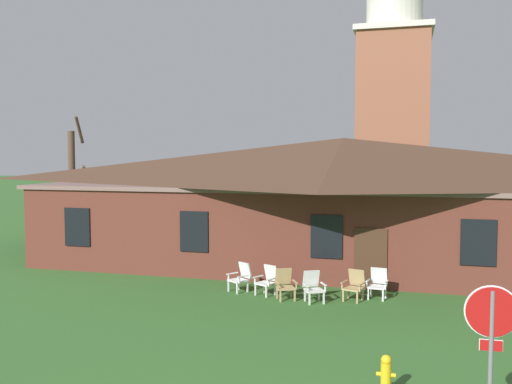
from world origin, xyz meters
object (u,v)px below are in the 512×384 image
(lawn_chair_near_door, at_px, (268,279))
(lawn_chair_right_end, at_px, (355,284))
(lawn_chair_far_side, at_px, (378,283))
(lawn_chair_middle, at_px, (313,286))
(lawn_chair_by_porch, at_px, (241,277))
(fire_hydrant, at_px, (386,376))
(stop_sign, at_px, (491,335))
(lawn_chair_left_end, at_px, (285,283))

(lawn_chair_near_door, relative_size, lawn_chair_right_end, 1.00)
(lawn_chair_right_end, xyz_separation_m, lawn_chair_far_side, (0.69, 0.45, 0.00))
(lawn_chair_far_side, bearing_deg, lawn_chair_middle, -152.96)
(lawn_chair_by_porch, distance_m, fire_hydrant, 8.60)
(lawn_chair_by_porch, bearing_deg, lawn_chair_near_door, -10.54)
(lawn_chair_near_door, height_order, fire_hydrant, lawn_chair_near_door)
(stop_sign, distance_m, fire_hydrant, 2.71)
(lawn_chair_middle, distance_m, lawn_chair_right_end, 1.34)
(lawn_chair_near_door, bearing_deg, lawn_chair_middle, -17.63)
(lawn_chair_near_door, height_order, lawn_chair_middle, same)
(lawn_chair_near_door, bearing_deg, lawn_chair_by_porch, 169.46)
(lawn_chair_middle, height_order, fire_hydrant, lawn_chair_middle)
(lawn_chair_by_porch, height_order, lawn_chair_left_end, same)
(lawn_chair_by_porch, bearing_deg, lawn_chair_middle, -14.97)
(lawn_chair_by_porch, bearing_deg, lawn_chair_left_end, -19.82)
(stop_sign, relative_size, lawn_chair_middle, 2.71)
(lawn_chair_left_end, bearing_deg, fire_hydrant, -62.40)
(stop_sign, height_order, lawn_chair_middle, stop_sign)
(lawn_chair_by_porch, height_order, lawn_chair_near_door, same)
(lawn_chair_middle, bearing_deg, lawn_chair_far_side, 27.04)
(stop_sign, xyz_separation_m, lawn_chair_left_end, (-4.95, 8.05, -1.34))
(lawn_chair_middle, xyz_separation_m, lawn_chair_right_end, (1.23, 0.54, 0.00))
(lawn_chair_right_end, bearing_deg, lawn_chair_far_side, 32.78)
(lawn_chair_right_end, xyz_separation_m, fire_hydrant, (1.21, -6.86, -0.12))
(stop_sign, distance_m, lawn_chair_near_door, 10.24)
(lawn_chair_by_porch, relative_size, lawn_chair_far_side, 1.00)
(lawn_chair_left_end, relative_size, lawn_chair_middle, 1.00)
(lawn_chair_by_porch, xyz_separation_m, lawn_chair_far_side, (4.48, 0.30, 0.00))
(lawn_chair_left_end, relative_size, lawn_chair_far_side, 1.00)
(lawn_chair_by_porch, distance_m, lawn_chair_right_end, 3.79)
(lawn_chair_middle, bearing_deg, stop_sign, -63.14)
(stop_sign, bearing_deg, lawn_chair_right_end, 108.23)
(lawn_chair_by_porch, xyz_separation_m, lawn_chair_near_door, (0.97, -0.18, 0.00))
(lawn_chair_left_end, distance_m, lawn_chair_far_side, 2.98)
(lawn_chair_left_end, height_order, lawn_chair_middle, same)
(stop_sign, bearing_deg, lawn_chair_by_porch, 127.29)
(lawn_chair_by_porch, bearing_deg, fire_hydrant, -54.56)
(lawn_chair_left_end, bearing_deg, stop_sign, -58.43)
(lawn_chair_by_porch, distance_m, lawn_chair_far_side, 4.49)
(lawn_chair_near_door, relative_size, lawn_chair_middle, 1.00)
(lawn_chair_middle, distance_m, lawn_chair_far_side, 2.16)
(lawn_chair_right_end, bearing_deg, lawn_chair_near_door, -179.28)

